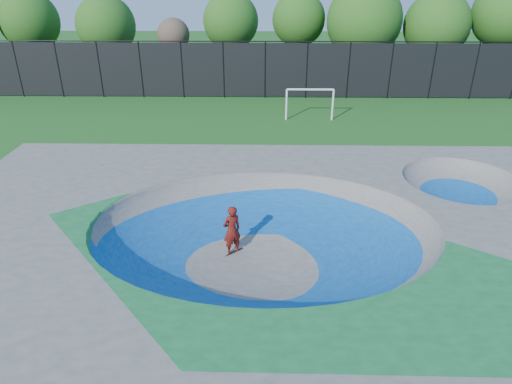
% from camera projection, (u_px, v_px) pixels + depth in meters
% --- Properties ---
extents(ground, '(120.00, 120.00, 0.00)m').
position_uv_depth(ground, '(264.00, 263.00, 14.93)').
color(ground, '#195016').
rests_on(ground, ground).
extents(skate_deck, '(22.00, 14.00, 1.50)m').
position_uv_depth(skate_deck, '(264.00, 243.00, 14.60)').
color(skate_deck, gray).
rests_on(skate_deck, ground).
extents(skater, '(0.77, 0.70, 1.76)m').
position_uv_depth(skater, '(232.00, 230.00, 15.07)').
color(skater, '#B01C0E').
rests_on(skater, ground).
extents(skateboard, '(0.73, 0.68, 0.05)m').
position_uv_depth(skateboard, '(232.00, 252.00, 15.45)').
color(skateboard, black).
rests_on(skateboard, ground).
extents(soccer_goal, '(3.01, 0.12, 1.98)m').
position_uv_depth(soccer_goal, '(310.00, 98.00, 28.28)').
color(soccer_goal, white).
rests_on(soccer_goal, ground).
extents(fence, '(48.09, 0.09, 4.04)m').
position_uv_depth(fence, '(265.00, 69.00, 32.82)').
color(fence, black).
rests_on(fence, ground).
extents(treeline, '(53.79, 7.04, 8.20)m').
position_uv_depth(treeline, '(272.00, 21.00, 35.77)').
color(treeline, '#442F22').
rests_on(treeline, ground).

